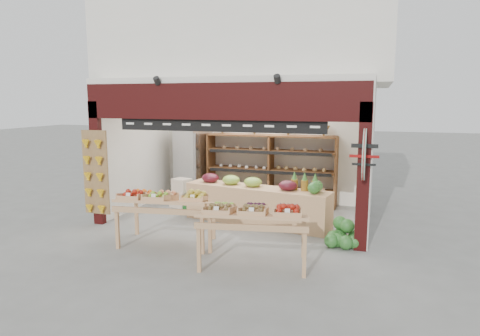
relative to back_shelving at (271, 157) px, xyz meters
name	(u,v)px	position (x,y,z in m)	size (l,w,h in m)	color
ground	(234,221)	(-0.36, -1.92, -1.22)	(60.00, 60.00, 0.00)	slate
shop_structure	(255,48)	(-0.36, -0.31, 2.70)	(6.36, 5.12, 5.40)	white
banana_board	(95,174)	(-3.09, -3.10, -0.10)	(0.60, 0.15, 1.80)	olive
gift_sign	(364,154)	(2.39, -3.07, 0.53)	(0.04, 0.93, 0.92)	#B4E2C9
back_shelving	(271,157)	(0.00, 0.00, 0.00)	(3.38, 0.55, 2.05)	brown
refrigerator	(193,163)	(-2.15, -0.10, -0.23)	(0.76, 0.76, 1.96)	#B8B9BF
cardboard_stack	(189,198)	(-1.83, -1.14, -0.95)	(1.13, 0.81, 0.73)	beige
mid_counter	(256,203)	(0.14, -1.92, -0.77)	(3.31, 1.19, 1.03)	tan
display_table_left	(161,199)	(-1.20, -3.71, -0.38)	(1.82, 1.17, 1.08)	tan
display_table_right	(254,213)	(0.75, -4.21, -0.34)	(1.90, 1.27, 1.10)	tan
watermelon_pile	(344,236)	(2.10, -2.83, -1.03)	(0.71, 0.67, 0.51)	#1D4E1A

